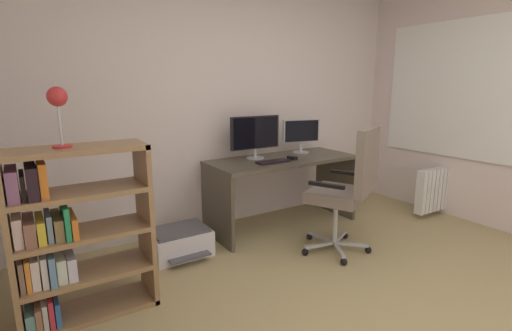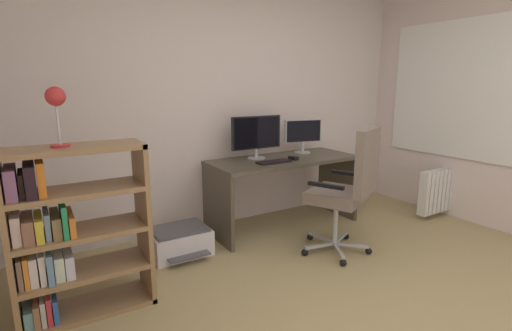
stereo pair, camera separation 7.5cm
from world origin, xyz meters
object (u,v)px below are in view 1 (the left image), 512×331
(monitor_main, at_px, (255,134))
(office_chair, at_px, (348,185))
(radiator, at_px, (438,189))
(monitor_secondary, at_px, (301,133))
(computer_mouse, at_px, (292,158))
(desk, at_px, (282,176))
(printer, at_px, (180,242))
(bookshelf, at_px, (68,237))
(desk_lamp, at_px, (58,103))
(keyboard, at_px, (273,162))

(monitor_main, height_order, office_chair, monitor_main)
(office_chair, height_order, radiator, office_chair)
(monitor_secondary, height_order, computer_mouse, monitor_secondary)
(desk, relative_size, computer_mouse, 15.65)
(printer, bearing_deg, monitor_secondary, 8.27)
(monitor_main, relative_size, radiator, 0.78)
(bookshelf, distance_m, radiator, 3.82)
(desk, relative_size, monitor_main, 2.82)
(desk, height_order, desk_lamp, desk_lamp)
(keyboard, bearing_deg, bookshelf, -166.76)
(desk, height_order, office_chair, office_chair)
(desk, relative_size, bookshelf, 1.41)
(keyboard, xyz_separation_m, office_chair, (0.30, -0.70, -0.12))
(computer_mouse, bearing_deg, printer, 173.37)
(computer_mouse, height_order, bookshelf, bookshelf)
(computer_mouse, distance_m, radiator, 1.84)
(monitor_main, bearing_deg, keyboard, -84.25)
(desk_lamp, bearing_deg, monitor_main, 21.53)
(monitor_main, xyz_separation_m, printer, (-0.93, -0.22, -0.87))
(monitor_secondary, bearing_deg, desk_lamp, -163.49)
(monitor_main, distance_m, computer_mouse, 0.45)
(bookshelf, bearing_deg, desk, 15.48)
(monitor_secondary, xyz_separation_m, radiator, (1.37, -0.82, -0.65))
(monitor_secondary, bearing_deg, bookshelf, -163.64)
(desk, bearing_deg, bookshelf, -164.52)
(monitor_main, relative_size, printer, 1.09)
(computer_mouse, xyz_separation_m, bookshelf, (-2.12, -0.47, -0.20))
(printer, height_order, radiator, radiator)
(keyboard, xyz_separation_m, radiator, (1.94, -0.54, -0.44))
(desk, height_order, keyboard, keyboard)
(keyboard, height_order, desk_lamp, desk_lamp)
(keyboard, xyz_separation_m, printer, (-0.96, 0.05, -0.62))
(bookshelf, xyz_separation_m, desk_lamp, (0.03, 0.00, 0.82))
(desk, height_order, computer_mouse, computer_mouse)
(bookshelf, bearing_deg, keyboard, 13.21)
(keyboard, xyz_separation_m, computer_mouse, (0.26, 0.03, 0.01))
(monitor_main, distance_m, office_chair, 1.09)
(bookshelf, bearing_deg, office_chair, -6.93)
(desk, bearing_deg, computer_mouse, -72.70)
(monitor_main, xyz_separation_m, office_chair, (0.33, -0.98, -0.36))
(computer_mouse, bearing_deg, radiator, -24.02)
(desk, height_order, monitor_secondary, monitor_secondary)
(monitor_main, height_order, monitor_secondary, monitor_main)
(monitor_secondary, distance_m, keyboard, 0.67)
(office_chair, height_order, printer, office_chair)
(monitor_main, height_order, keyboard, monitor_main)
(office_chair, bearing_deg, bookshelf, 173.07)
(office_chair, bearing_deg, desk, 95.62)
(printer, bearing_deg, keyboard, -3.25)
(monitor_main, distance_m, keyboard, 0.37)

